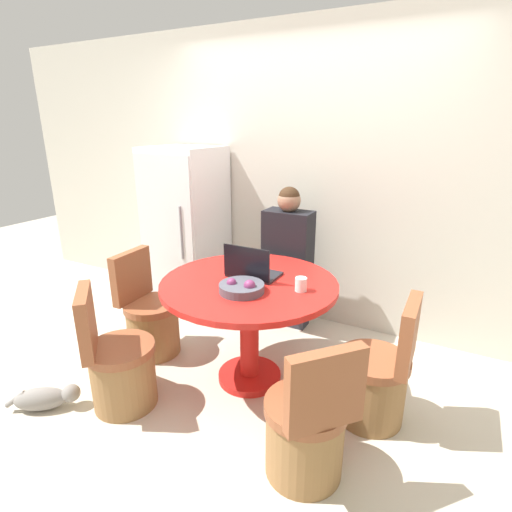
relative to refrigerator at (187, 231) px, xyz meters
name	(u,v)px	position (x,y,z in m)	size (l,w,h in m)	color
ground_plane	(230,392)	(1.09, -1.00, -0.79)	(12.00, 12.00, 0.00)	beige
wall_back	(308,180)	(1.09, 0.36, 0.51)	(7.00, 0.06, 2.60)	beige
refrigerator	(187,231)	(0.00, 0.00, 0.00)	(0.63, 0.64, 1.58)	white
dining_table	(249,304)	(1.13, -0.81, -0.19)	(1.20, 1.20, 0.77)	red
chair_left_side	(151,321)	(0.25, -0.85, -0.51)	(0.43, 0.43, 0.84)	olive
chair_right_side	(376,381)	(2.02, -0.79, -0.51)	(0.43, 0.43, 0.84)	olive
chair_near_left_corner	(119,368)	(0.52, -1.44, -0.51)	(0.50, 0.50, 0.84)	olive
chair_near_right_corner	(307,431)	(1.80, -1.39, -0.51)	(0.50, 0.50, 0.84)	olive
person_seated	(290,256)	(1.08, 0.02, -0.09)	(0.40, 0.37, 1.30)	#2D2D38
laptop	(252,270)	(1.11, -0.73, 0.03)	(0.34, 0.24, 0.24)	#232328
fruit_bowl	(242,287)	(1.18, -0.98, 0.01)	(0.29, 0.29, 0.10)	#4C4C56
coffee_cup	(301,284)	(1.50, -0.79, 0.03)	(0.07, 0.07, 0.09)	white
cat	(46,398)	(0.12, -1.71, -0.71)	(0.40, 0.32, 0.16)	gray
handbag	(128,366)	(0.39, -1.25, -0.66)	(0.30, 0.14, 0.26)	tan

